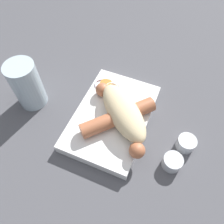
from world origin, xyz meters
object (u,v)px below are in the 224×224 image
Objects in this scene: food_tray at (112,117)px; drink_glass at (27,85)px; condiment_cup_near at (172,162)px; bread_roll at (123,114)px; condiment_cup_far at (186,144)px; sausage at (118,117)px.

food_tray is 0.21m from drink_glass.
drink_glass is at bearing -95.07° from condiment_cup_near.
bread_roll is 0.15m from condiment_cup_far.
condiment_cup_far is 0.34× the size of drink_glass.
food_tray is 0.17m from condiment_cup_near.
food_tray is at bearing -108.71° from condiment_cup_near.
food_tray is at bearing -100.25° from bread_roll.
condiment_cup_near and condiment_cup_far have the same top height.
bread_roll reaches higher than sausage.
condiment_cup_near is 0.37m from drink_glass.
bread_roll reaches higher than food_tray.
food_tray is 0.05m from bread_roll.
condiment_cup_far is 0.39m from drink_glass.
drink_glass is at bearing -87.63° from sausage.
condiment_cup_near is 0.05m from condiment_cup_far.
bread_roll reaches higher than condiment_cup_near.
sausage reaches higher than food_tray.
food_tray is 6.03× the size of condiment_cup_near.
condiment_cup_near is (0.05, 0.16, -0.00)m from food_tray.
bread_roll is 4.09× the size of condiment_cup_far.
drink_glass is (0.02, -0.23, 0.01)m from bread_roll.
bread_roll is 1.37× the size of drink_glass.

